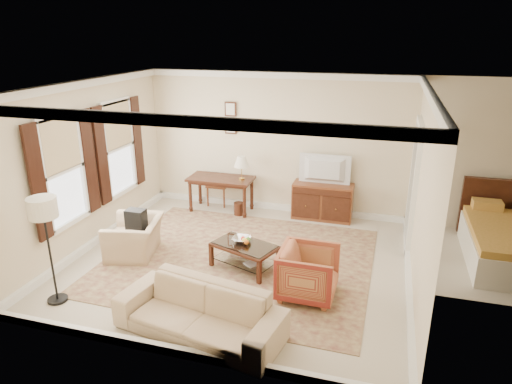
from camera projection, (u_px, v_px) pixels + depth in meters
The scene contains 20 objects.
room_shell at pixel (238, 114), 6.85m from camera, with size 5.51×5.01×2.91m.
window_front at pixel (63, 171), 7.24m from camera, with size 0.12×1.56×1.80m, color #CCB284, non-canonical shape.
window_rear at pixel (119, 148), 8.68m from camera, with size 0.12×1.56×1.80m, color #CCB284, non-canonical shape.
doorway at pixel (413, 187), 7.96m from camera, with size 0.10×1.12×2.25m, color white, non-canonical shape.
rug at pixel (239, 260), 7.70m from camera, with size 4.35×3.73×0.01m, color #581D22.
writing_desk at pixel (221, 183), 9.62m from camera, with size 1.36×0.68×0.74m.
desk_chair at pixel (219, 182), 10.02m from camera, with size 0.45×0.45×1.05m, color brown, non-canonical shape.
desk_lamp at pixel (242, 168), 9.37m from camera, with size 0.32×0.32×0.50m, color silver, non-canonical shape.
framed_prints at pixel (231, 118), 9.52m from camera, with size 0.25×0.04×0.68m, color #401D12, non-canonical shape.
sideboard at pixel (322, 201), 9.30m from camera, with size 1.21×0.47×0.74m, color brown.
tv at pixel (324, 161), 9.00m from camera, with size 0.98×0.56×0.13m, color black.
coffee_table at pixel (245, 250), 7.34m from camera, with size 1.17×0.91×0.43m.
fruit_bowl at pixel (242, 239), 7.37m from camera, with size 0.42×0.42×0.10m, color silver.
book_a at pixel (240, 253), 7.59m from camera, with size 0.28×0.04×0.38m, color brown.
book_b at pixel (250, 260), 7.35m from camera, with size 0.28×0.03×0.38m, color brown.
striped_armchair at pixel (308, 270), 6.54m from camera, with size 0.81×0.76×0.83m, color maroon.
club_armchair at pixel (134, 231), 7.78m from camera, with size 0.98×0.63×0.85m, color tan.
backpack at pixel (136, 218), 7.72m from camera, with size 0.32×0.22×0.40m, color black.
sofa at pixel (199, 305), 5.71m from camera, with size 2.15×0.63×0.84m, color tan.
floor_lamp at pixel (44, 216), 6.11m from camera, with size 0.39×0.39×1.58m.
Camera 1 is at (2.17, -6.50, 3.67)m, focal length 32.00 mm.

